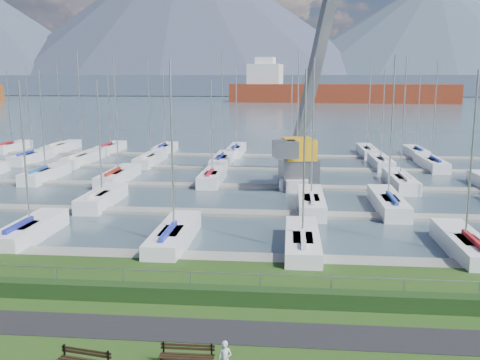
# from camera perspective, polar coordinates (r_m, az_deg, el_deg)

# --- Properties ---
(path) EXTENTS (160.00, 2.00, 0.04)m
(path) POSITION_cam_1_polar(r_m,az_deg,el_deg) (20.99, -4.01, -15.75)
(path) COLOR black
(path) RESTS_ON grass
(water) EXTENTS (800.00, 540.00, 0.20)m
(water) POSITION_cam_1_polar(r_m,az_deg,el_deg) (281.72, 4.80, 8.63)
(water) COLOR #40535E
(hedge) EXTENTS (80.00, 0.70, 0.70)m
(hedge) POSITION_cam_1_polar(r_m,az_deg,el_deg) (23.18, -2.95, -12.16)
(hedge) COLOR #1A3413
(hedge) RESTS_ON grass
(fence) EXTENTS (80.00, 0.04, 0.04)m
(fence) POSITION_cam_1_polar(r_m,az_deg,el_deg) (23.24, -2.83, -9.85)
(fence) COLOR gray
(fence) RESTS_ON grass
(foothill) EXTENTS (900.00, 80.00, 12.00)m
(foothill) POSITION_cam_1_polar(r_m,az_deg,el_deg) (351.57, 4.96, 10.06)
(foothill) COLOR #465266
(foothill) RESTS_ON water
(mountains) EXTENTS (1190.00, 360.00, 115.00)m
(mountains) POSITION_cam_1_polar(r_m,az_deg,el_deg) (427.81, 6.16, 15.60)
(mountains) COLOR #3F4C5D
(mountains) RESTS_ON water
(docks) EXTENTS (90.00, 41.60, 0.25)m
(docks) POSITION_cam_1_polar(r_m,az_deg,el_deg) (48.59, 1.55, -0.70)
(docks) COLOR slate
(docks) RESTS_ON water
(bench_right) EXTENTS (1.80, 0.43, 0.85)m
(bench_right) POSITION_cam_1_polar(r_m,az_deg,el_deg) (18.49, -5.68, -18.24)
(bench_right) COLOR black
(bench_right) RESTS_ON grass
(person) EXTENTS (0.48, 0.36, 1.22)m
(person) POSITION_cam_1_polar(r_m,az_deg,el_deg) (18.12, -1.61, -18.14)
(person) COLOR silver
(person) RESTS_ON grass
(crane) EXTENTS (6.58, 13.20, 22.35)m
(crane) POSITION_cam_1_polar(r_m,az_deg,el_deg) (48.87, 6.87, 5.87)
(crane) COLOR #5A5B61
(crane) RESTS_ON water
(cargo_ship_mid) EXTENTS (96.46, 29.28, 21.50)m
(cargo_ship_mid) POSITION_cam_1_polar(r_m,az_deg,el_deg) (236.29, 9.69, 9.10)
(cargo_ship_mid) COLOR maroon
(cargo_ship_mid) RESTS_ON water
(sailboat_fleet) EXTENTS (74.34, 50.02, 13.08)m
(sailboat_fleet) POSITION_cam_1_polar(r_m,az_deg,el_deg) (50.75, 0.21, 6.23)
(sailboat_fleet) COLOR #214BA6
(sailboat_fleet) RESTS_ON water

